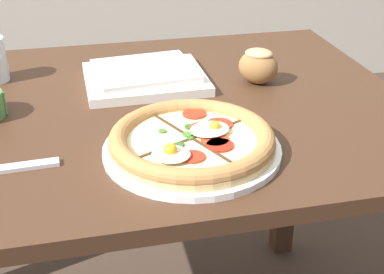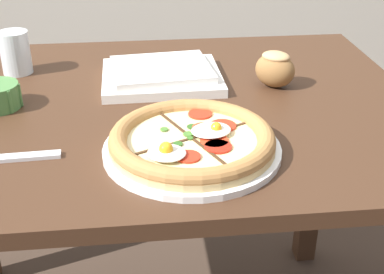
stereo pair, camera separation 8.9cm
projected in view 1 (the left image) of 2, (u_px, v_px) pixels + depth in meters
name	position (u px, v px, depth m)	size (l,w,h in m)	color
dining_table	(136.00, 155.00, 1.13)	(1.12, 0.81, 0.75)	#422819
pizza	(192.00, 142.00, 0.90)	(0.30, 0.30, 0.05)	white
napkin_folded	(145.00, 76.00, 1.17)	(0.26, 0.22, 0.04)	silver
bread_piece_mid	(258.00, 65.00, 1.16)	(0.11, 0.11, 0.08)	olive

